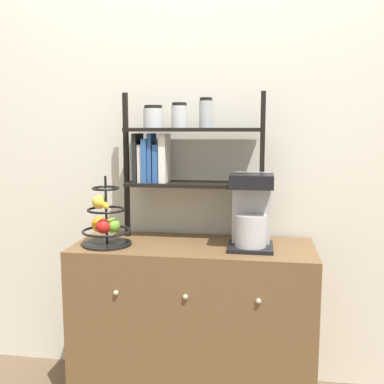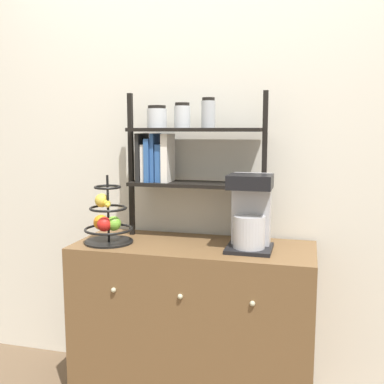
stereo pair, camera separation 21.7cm
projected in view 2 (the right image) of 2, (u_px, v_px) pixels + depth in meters
wall_back at (206, 143)px, 2.41m from camera, size 7.00×0.05×2.60m
sideboard at (193, 323)px, 2.27m from camera, size 1.18×0.48×0.81m
coffee_maker at (250, 213)px, 2.11m from camera, size 0.21×0.22×0.36m
fruit_stand at (107, 220)px, 2.23m from camera, size 0.24×0.24×0.34m
shelf_hutch at (177, 150)px, 2.30m from camera, size 0.72×0.20×0.75m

